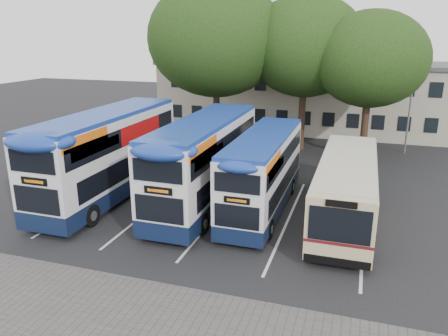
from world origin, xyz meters
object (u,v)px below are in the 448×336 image
object	(u,v)px
tree_left	(216,39)
bus_dd_right	(263,169)
bus_single	(346,185)
tree_right	(371,59)
bus_dd_left	(109,151)
bus_dd_mid	(205,158)
tree_mid	(306,46)
lamp_post	(413,86)

from	to	relation	value
tree_left	bus_dd_right	size ratio (longest dim) A/B	1.33
tree_left	bus_single	xyz separation A→B (m)	(10.50, -11.51, -6.58)
tree_right	bus_single	xyz separation A→B (m)	(-0.63, -11.15, -5.28)
bus_dd_left	bus_dd_mid	xyz separation A→B (m)	(5.34, 0.63, -0.11)
tree_mid	bus_single	size ratio (longest dim) A/B	1.11
lamp_post	bus_dd_left	bearing A→B (deg)	-137.70
tree_mid	tree_right	size ratio (longest dim) A/B	1.12
bus_dd_mid	bus_dd_right	xyz separation A→B (m)	(3.10, 0.06, -0.32)
lamp_post	tree_mid	world-z (taller)	tree_mid
bus_dd_right	bus_dd_left	bearing A→B (deg)	-175.33
tree_right	bus_dd_mid	bearing A→B (deg)	-124.74
bus_dd_mid	bus_single	world-z (taller)	bus_dd_mid
tree_right	bus_single	distance (m)	12.35
lamp_post	bus_dd_right	distance (m)	16.30
tree_right	bus_single	size ratio (longest dim) A/B	0.99
bus_single	bus_dd_mid	bearing A→B (deg)	-179.25
bus_dd_left	bus_single	world-z (taller)	bus_dd_left
bus_dd_mid	lamp_post	bearing A→B (deg)	52.43
bus_dd_mid	bus_single	bearing A→B (deg)	0.75
tree_left	bus_dd_right	world-z (taller)	tree_left
tree_right	bus_dd_right	xyz separation A→B (m)	(-4.70, -11.18, -4.85)
bus_dd_mid	bus_dd_right	bearing A→B (deg)	1.15
tree_mid	bus_dd_mid	bearing A→B (deg)	-103.78
tree_left	bus_dd_mid	distance (m)	13.41
bus_dd_left	tree_mid	bearing A→B (deg)	57.80
bus_single	bus_dd_left	bearing A→B (deg)	-176.70
tree_right	bus_dd_left	bearing A→B (deg)	-137.90
lamp_post	bus_dd_mid	xyz separation A→B (m)	(-10.85, -14.11, -2.58)
tree_left	lamp_post	bearing A→B (deg)	10.00
tree_mid	tree_right	bearing A→B (deg)	-19.24
tree_mid	bus_dd_mid	world-z (taller)	tree_mid
bus_dd_mid	bus_dd_left	bearing A→B (deg)	-173.30
tree_left	tree_mid	size ratio (longest dim) A/B	1.10
tree_mid	tree_right	xyz separation A→B (m)	(4.64, -1.62, -0.77)
tree_left	bus_dd_right	distance (m)	14.58
tree_right	bus_dd_mid	size ratio (longest dim) A/B	0.94
bus_dd_right	bus_single	bearing A→B (deg)	0.45
lamp_post	tree_right	world-z (taller)	tree_right
bus_dd_left	tree_left	bearing A→B (deg)	80.66
bus_dd_right	tree_mid	bearing A→B (deg)	89.76
tree_mid	tree_right	distance (m)	4.98
tree_left	bus_dd_mid	xyz separation A→B (m)	(3.33, -11.60, -5.84)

